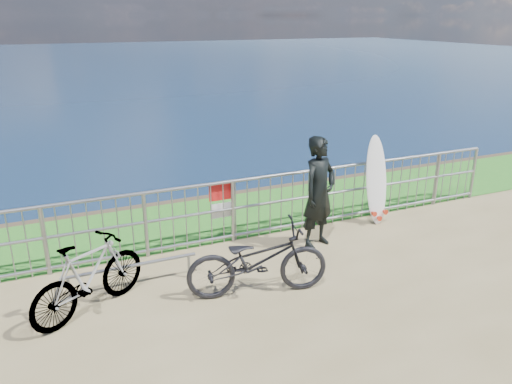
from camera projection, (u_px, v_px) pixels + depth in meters
name	position (u px, v px, depth m)	size (l,w,h in m)	color
grass_strip	(237.00, 214.00, 9.89)	(120.00, 120.00, 0.00)	#24701E
railing	(260.00, 206.00, 8.75)	(10.06, 0.10, 1.13)	gray
surfer	(319.00, 193.00, 8.28)	(0.69, 0.46, 1.91)	black
surfboard	(376.00, 183.00, 9.32)	(0.46, 0.42, 1.67)	silver
bicycle_near	(258.00, 260.00, 6.93)	(0.69, 1.99, 1.05)	black
bicycle_far	(89.00, 277.00, 6.49)	(0.49, 1.74, 1.05)	black
bike_rack	(131.00, 269.00, 7.10)	(1.90, 0.05, 0.39)	gray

